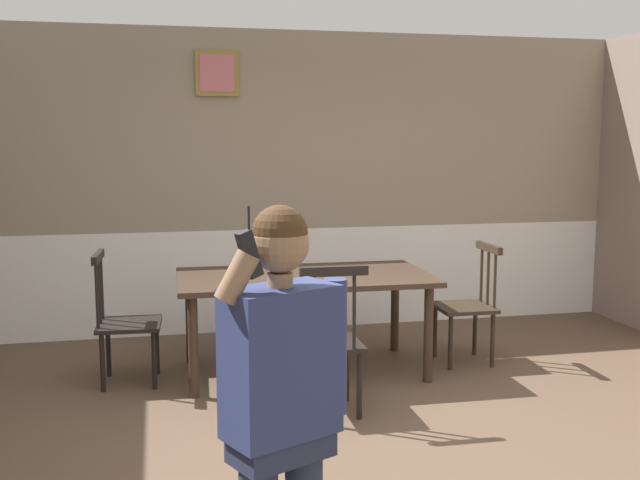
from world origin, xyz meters
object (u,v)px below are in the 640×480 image
(dining_table, at_px, (304,285))
(person_figure, at_px, (283,397))
(chair_at_table_head, at_px, (124,321))
(chair_near_window, at_px, (329,342))
(chair_by_doorway, at_px, (468,305))

(dining_table, height_order, person_figure, person_figure)
(dining_table, height_order, chair_at_table_head, chair_at_table_head)
(dining_table, distance_m, person_figure, 3.10)
(chair_at_table_head, relative_size, person_figure, 0.62)
(dining_table, bearing_deg, chair_near_window, -91.14)
(dining_table, relative_size, chair_by_doorway, 2.01)
(dining_table, xyz_separation_m, chair_by_doorway, (1.35, -0.03, -0.22))
(chair_at_table_head, distance_m, person_figure, 3.15)
(chair_at_table_head, height_order, person_figure, person_figure)
(chair_by_doorway, bearing_deg, dining_table, 90.17)
(dining_table, bearing_deg, person_figure, -102.66)
(dining_table, bearing_deg, chair_by_doorway, -1.15)
(chair_near_window, distance_m, person_figure, 2.25)
(chair_at_table_head, bearing_deg, person_figure, 15.65)
(chair_at_table_head, bearing_deg, chair_near_window, 57.99)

